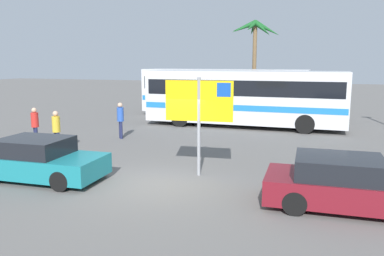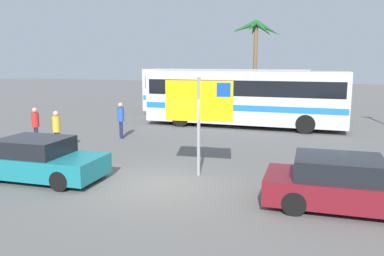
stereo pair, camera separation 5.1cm
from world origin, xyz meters
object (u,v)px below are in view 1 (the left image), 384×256
(bus_rear_coach, at_px, (224,90))
(car_teal, at_px, (40,160))
(ferry_sign, at_px, (200,105))
(car_maroon, at_px, (346,184))
(pedestrian_by_bus, at_px, (35,123))
(bus_front_coach, at_px, (244,96))
(pedestrian_crossing_lot, at_px, (120,117))
(pedestrian_near_sign, at_px, (56,128))

(bus_rear_coach, relative_size, car_teal, 2.78)
(ferry_sign, relative_size, car_teal, 0.80)
(car_maroon, distance_m, pedestrian_by_bus, 13.28)
(car_teal, bearing_deg, pedestrian_by_bus, 129.18)
(bus_front_coach, height_order, car_maroon, bus_front_coach)
(bus_rear_coach, bearing_deg, pedestrian_by_bus, -115.10)
(bus_rear_coach, bearing_deg, bus_front_coach, -61.29)
(ferry_sign, bearing_deg, pedestrian_crossing_lot, 134.10)
(bus_rear_coach, distance_m, pedestrian_by_bus, 13.23)
(ferry_sign, distance_m, pedestrian_near_sign, 6.91)
(bus_rear_coach, relative_size, ferry_sign, 3.48)
(car_maroon, bearing_deg, ferry_sign, 158.01)
(bus_front_coach, height_order, pedestrian_crossing_lot, bus_front_coach)
(pedestrian_near_sign, distance_m, pedestrian_crossing_lot, 3.52)
(car_maroon, xyz_separation_m, pedestrian_near_sign, (-11.01, 2.92, 0.37))
(car_maroon, height_order, pedestrian_near_sign, pedestrian_near_sign)
(car_teal, bearing_deg, bus_rear_coach, 80.82)
(car_teal, bearing_deg, car_maroon, 0.49)
(bus_front_coach, height_order, car_teal, bus_front_coach)
(ferry_sign, relative_size, car_maroon, 0.77)
(bus_front_coach, xyz_separation_m, pedestrian_near_sign, (-6.05, -8.75, -0.78))
(car_maroon, relative_size, car_teal, 1.04)
(bus_rear_coach, height_order, ferry_sign, ferry_sign)
(bus_front_coach, xyz_separation_m, pedestrian_by_bus, (-7.79, -7.97, -0.79))
(pedestrian_by_bus, distance_m, pedestrian_crossing_lot, 3.83)
(bus_front_coach, distance_m, car_maroon, 12.73)
(car_maroon, xyz_separation_m, pedestrian_by_bus, (-12.75, 3.70, 0.35))
(pedestrian_near_sign, bearing_deg, bus_front_coach, -14.62)
(ferry_sign, bearing_deg, pedestrian_near_sign, 162.93)
(bus_front_coach, distance_m, pedestrian_near_sign, 10.66)
(bus_front_coach, bearing_deg, pedestrian_by_bus, -134.35)
(bus_rear_coach, height_order, car_teal, bus_rear_coach)
(ferry_sign, distance_m, pedestrian_crossing_lot, 7.36)
(bus_front_coach, xyz_separation_m, ferry_sign, (0.60, -10.08, 0.54))
(bus_rear_coach, relative_size, car_maroon, 2.68)
(ferry_sign, xyz_separation_m, car_maroon, (4.36, -1.58, -1.69))
(pedestrian_crossing_lot, bearing_deg, car_teal, -125.70)
(bus_rear_coach, relative_size, pedestrian_near_sign, 6.55)
(pedestrian_crossing_lot, bearing_deg, bus_rear_coach, 30.49)
(bus_rear_coach, height_order, pedestrian_near_sign, bus_rear_coach)
(car_teal, xyz_separation_m, pedestrian_by_bus, (-3.75, 4.19, 0.35))
(bus_front_coach, relative_size, car_maroon, 2.68)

